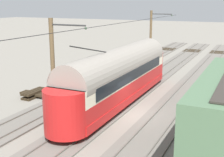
% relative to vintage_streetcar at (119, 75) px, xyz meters
% --- Properties ---
extents(ground_plane, '(220.00, 220.00, 0.00)m').
position_rel_vintage_streetcar_xyz_m(ground_plane, '(-2.05, 1.97, -2.26)').
color(ground_plane, gray).
extents(track_adjacent_siding, '(2.80, 80.00, 0.18)m').
position_rel_vintage_streetcar_xyz_m(track_adjacent_siding, '(-4.09, 1.66, -2.21)').
color(track_adjacent_siding, '#666059').
rests_on(track_adjacent_siding, ground).
extents(track_third_siding, '(2.80, 80.00, 0.18)m').
position_rel_vintage_streetcar_xyz_m(track_third_siding, '(0.00, 1.66, -2.21)').
color(track_third_siding, '#666059').
rests_on(track_third_siding, ground).
extents(track_outer_siding, '(2.80, 80.00, 0.18)m').
position_rel_vintage_streetcar_xyz_m(track_outer_siding, '(4.09, 1.66, -2.21)').
color(track_outer_siding, '#666059').
rests_on(track_outer_siding, ground).
extents(vintage_streetcar, '(2.65, 17.04, 5.14)m').
position_rel_vintage_streetcar_xyz_m(vintage_streetcar, '(0.00, 0.00, 0.00)').
color(vintage_streetcar, red).
rests_on(vintage_streetcar, ground).
extents(catenary_pole_foreground, '(2.71, 0.28, 6.67)m').
position_rel_vintage_streetcar_xyz_m(catenary_pole_foreground, '(2.42, -14.99, 1.23)').
color(catenary_pole_foreground, brown).
rests_on(catenary_pole_foreground, ground).
extents(catenary_pole_mid_near, '(2.71, 0.28, 6.67)m').
position_rel_vintage_streetcar_xyz_m(catenary_pole_mid_near, '(2.42, 4.90, 1.23)').
color(catenary_pole_mid_near, brown).
rests_on(catenary_pole_mid_near, ground).
extents(spare_tie_stack, '(2.40, 2.40, 0.54)m').
position_rel_vintage_streetcar_xyz_m(spare_tie_stack, '(7.00, 1.51, -1.99)').
color(spare_tie_stack, '#2D2316').
rests_on(spare_tie_stack, ground).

